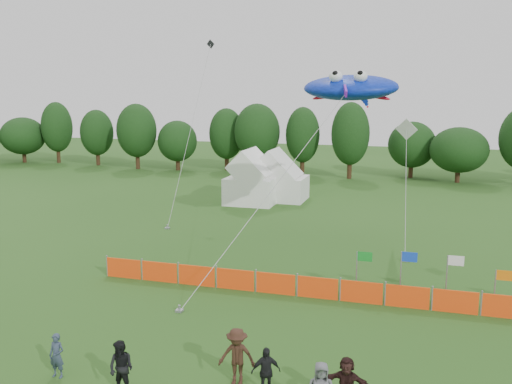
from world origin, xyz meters
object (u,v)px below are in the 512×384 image
(spectator_a, at_px, (57,356))
(spectator_d, at_px, (266,372))
(tent_right, at_px, (279,181))
(stingray_kite, at_px, (352,88))
(barrier_fence, at_px, (296,286))
(spectator_c, at_px, (237,356))
(spectator_f, at_px, (346,383))
(spectator_b, at_px, (121,368))
(tent_left, at_px, (252,181))

(spectator_a, distance_m, spectator_d, 7.05)
(tent_right, distance_m, stingray_kite, 17.22)
(tent_right, relative_size, spectator_a, 3.10)
(barrier_fence, relative_size, spectator_d, 12.38)
(spectator_c, height_order, spectator_f, spectator_c)
(spectator_d, xyz_separation_m, stingray_kite, (0.10, 17.97, 8.75))
(barrier_fence, bearing_deg, stingray_kite, 82.95)
(spectator_a, distance_m, spectator_c, 6.05)
(barrier_fence, relative_size, spectator_b, 11.23)
(stingray_kite, bearing_deg, barrier_fence, -97.05)
(barrier_fence, height_order, stingray_kite, stingray_kite)
(barrier_fence, distance_m, stingray_kite, 12.92)
(barrier_fence, height_order, spectator_c, spectator_c)
(spectator_a, height_order, spectator_b, spectator_b)
(spectator_a, relative_size, spectator_d, 0.95)
(tent_right, xyz_separation_m, spectator_f, (10.16, -31.23, -0.85))
(barrier_fence, relative_size, stingray_kite, 1.02)
(spectator_a, relative_size, spectator_c, 0.80)
(spectator_b, height_order, spectator_f, spectator_b)
(tent_right, distance_m, spectator_d, 32.12)
(tent_left, bearing_deg, spectator_c, -73.83)
(tent_right, bearing_deg, stingray_kite, -59.64)
(spectator_f, bearing_deg, tent_left, 114.73)
(tent_right, bearing_deg, spectator_a, -88.85)
(tent_left, height_order, spectator_d, tent_left)
(spectator_b, height_order, stingray_kite, stingray_kite)
(spectator_c, height_order, spectator_d, spectator_c)
(barrier_fence, xyz_separation_m, spectator_c, (-0.07, -8.39, 0.46))
(tent_right, height_order, spectator_f, tent_right)
(tent_left, bearing_deg, spectator_f, -67.76)
(spectator_c, xyz_separation_m, spectator_d, (1.09, -0.43, -0.15))
(spectator_a, height_order, spectator_f, spectator_f)
(spectator_d, bearing_deg, tent_left, 79.14)
(tent_left, distance_m, spectator_d, 30.64)
(tent_left, bearing_deg, spectator_b, -80.56)
(tent_left, relative_size, stingray_kite, 0.21)
(spectator_d, distance_m, spectator_f, 2.52)
(tent_right, relative_size, spectator_b, 2.66)
(spectator_c, bearing_deg, spectator_f, -13.26)
(tent_left, xyz_separation_m, spectator_c, (8.32, -28.71, -0.88))
(spectator_a, bearing_deg, spectator_c, 13.74)
(spectator_c, distance_m, spectator_f, 3.65)
(spectator_b, relative_size, spectator_f, 1.07)
(barrier_fence, relative_size, spectator_a, 13.08)
(tent_left, height_order, spectator_f, tent_left)
(spectator_d, relative_size, stingray_kite, 0.08)
(tent_right, bearing_deg, spectator_c, -77.99)
(spectator_a, bearing_deg, barrier_fence, 59.64)
(stingray_kite, bearing_deg, spectator_c, -93.90)
(spectator_d, relative_size, spectator_f, 0.97)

